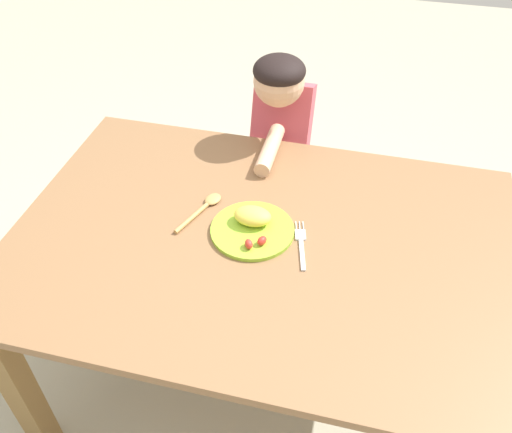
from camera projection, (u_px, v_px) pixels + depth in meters
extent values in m
plane|color=#A9A48C|center=(261.00, 381.00, 2.01)|extent=(8.00, 8.00, 0.00)
cube|color=brown|center=(262.00, 242.00, 1.52)|extent=(1.41, 0.96, 0.03)
cube|color=olive|center=(21.00, 390.00, 1.59)|extent=(0.07, 0.07, 0.72)
cube|color=olive|center=(133.00, 212.00, 2.17)|extent=(0.07, 0.07, 0.72)
cube|color=olive|center=(457.00, 267.00, 1.95)|extent=(0.07, 0.07, 0.72)
cylinder|color=#8FBF31|center=(252.00, 230.00, 1.52)|extent=(0.24, 0.24, 0.01)
ellipsoid|color=#EBCF4B|center=(253.00, 216.00, 1.52)|extent=(0.11, 0.07, 0.05)
ellipsoid|color=red|center=(249.00, 244.00, 1.46)|extent=(0.03, 0.04, 0.03)
ellipsoid|color=red|center=(262.00, 241.00, 1.47)|extent=(0.03, 0.04, 0.02)
cube|color=silver|center=(302.00, 255.00, 1.46)|extent=(0.04, 0.11, 0.01)
cube|color=silver|center=(300.00, 235.00, 1.51)|extent=(0.04, 0.05, 0.01)
cylinder|color=silver|center=(303.00, 226.00, 1.54)|extent=(0.01, 0.04, 0.00)
cylinder|color=silver|center=(300.00, 226.00, 1.54)|extent=(0.01, 0.04, 0.00)
cylinder|color=silver|center=(296.00, 226.00, 1.54)|extent=(0.01, 0.04, 0.00)
cylinder|color=tan|center=(192.00, 218.00, 1.56)|extent=(0.06, 0.14, 0.01)
ellipsoid|color=tan|center=(213.00, 199.00, 1.62)|extent=(0.06, 0.07, 0.02)
cube|color=#435174|center=(281.00, 214.00, 2.30)|extent=(0.21, 0.12, 0.53)
cube|color=#CC4C59|center=(281.00, 135.00, 1.96)|extent=(0.21, 0.24, 0.39)
sphere|color=#D8A884|center=(279.00, 81.00, 1.74)|extent=(0.17, 0.17, 0.17)
ellipsoid|color=black|center=(279.00, 70.00, 1.72)|extent=(0.17, 0.17, 0.09)
cylinder|color=#D8A884|center=(270.00, 150.00, 1.78)|extent=(0.05, 0.24, 0.05)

